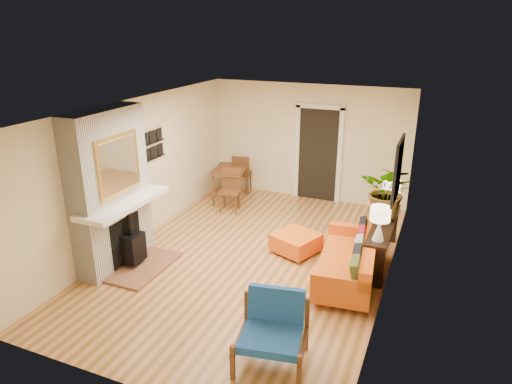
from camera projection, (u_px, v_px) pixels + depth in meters
The scene contains 10 objects.
room_shell at pixel (328, 155), 9.51m from camera, with size 6.50×6.50×6.50m.
fireplace at pixel (112, 194), 7.31m from camera, with size 1.09×1.68×2.60m.
sofa at pixel (352, 261), 7.10m from camera, with size 1.02×2.00×0.76m.
ottoman at pixel (296, 242), 8.01m from camera, with size 0.90×0.90×0.35m.
blue_chair at pixel (273, 326), 5.38m from camera, with size 0.93×0.91×0.84m.
dining_table at pixel (233, 175), 10.26m from camera, with size 0.97×1.75×0.92m.
console_table at pixel (383, 231), 7.55m from camera, with size 0.34×1.85×0.72m.
lamp_near at pixel (380, 219), 6.80m from camera, with size 0.30×0.30×0.54m.
lamp_far at pixel (391, 191), 7.97m from camera, with size 0.30×0.30×0.54m.
houseplant at pixel (388, 191), 7.56m from camera, with size 0.85×0.73×0.94m, color #1E5919.
Camera 1 is at (2.77, -6.42, 3.80)m, focal length 32.00 mm.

